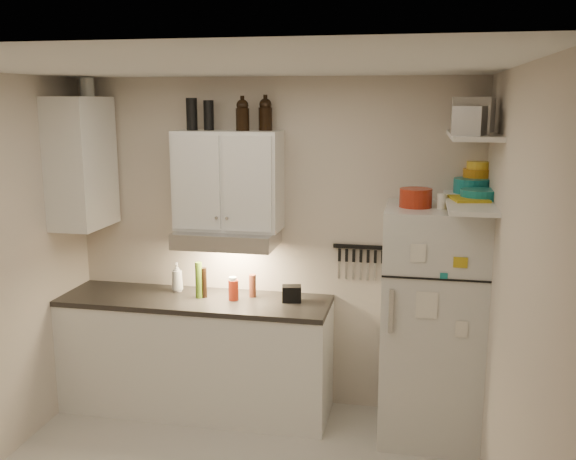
# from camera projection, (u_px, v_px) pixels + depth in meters

# --- Properties ---
(ceiling) EXTENTS (3.20, 3.00, 0.02)m
(ceiling) POSITION_uv_depth(u_px,v_px,m) (207.00, 64.00, 3.37)
(ceiling) COLOR white
(ceiling) RESTS_ON ground
(back_wall) EXTENTS (3.20, 0.02, 2.60)m
(back_wall) POSITION_uv_depth(u_px,v_px,m) (272.00, 245.00, 5.08)
(back_wall) COLOR beige
(back_wall) RESTS_ON ground
(right_wall) EXTENTS (0.02, 3.00, 2.60)m
(right_wall) POSITION_uv_depth(u_px,v_px,m) (511.00, 322.00, 3.32)
(right_wall) COLOR beige
(right_wall) RESTS_ON ground
(base_cabinet) EXTENTS (2.10, 0.60, 0.88)m
(base_cabinet) POSITION_uv_depth(u_px,v_px,m) (196.00, 356.00, 5.06)
(base_cabinet) COLOR white
(base_cabinet) RESTS_ON floor
(countertop) EXTENTS (2.10, 0.62, 0.04)m
(countertop) POSITION_uv_depth(u_px,v_px,m) (195.00, 300.00, 4.97)
(countertop) COLOR black
(countertop) RESTS_ON base_cabinet
(upper_cabinet) EXTENTS (0.80, 0.33, 0.75)m
(upper_cabinet) POSITION_uv_depth(u_px,v_px,m) (228.00, 181.00, 4.87)
(upper_cabinet) COLOR white
(upper_cabinet) RESTS_ON back_wall
(side_cabinet) EXTENTS (0.33, 0.55, 1.00)m
(side_cabinet) POSITION_uv_depth(u_px,v_px,m) (81.00, 163.00, 4.93)
(side_cabinet) COLOR white
(side_cabinet) RESTS_ON left_wall
(range_hood) EXTENTS (0.76, 0.46, 0.12)m
(range_hood) POSITION_uv_depth(u_px,v_px,m) (227.00, 238.00, 4.89)
(range_hood) COLOR silver
(range_hood) RESTS_ON back_wall
(fridge) EXTENTS (0.70, 0.68, 1.70)m
(fridge) POSITION_uv_depth(u_px,v_px,m) (432.00, 324.00, 4.59)
(fridge) COLOR silver
(fridge) RESTS_ON floor
(shelf_hi) EXTENTS (0.30, 0.95, 0.03)m
(shelf_hi) POSITION_uv_depth(u_px,v_px,m) (473.00, 135.00, 4.15)
(shelf_hi) COLOR white
(shelf_hi) RESTS_ON right_wall
(shelf_lo) EXTENTS (0.30, 0.95, 0.03)m
(shelf_lo) POSITION_uv_depth(u_px,v_px,m) (469.00, 202.00, 4.24)
(shelf_lo) COLOR white
(shelf_lo) RESTS_ON right_wall
(knife_strip) EXTENTS (0.42, 0.02, 0.03)m
(knife_strip) POSITION_uv_depth(u_px,v_px,m) (361.00, 247.00, 4.92)
(knife_strip) COLOR black
(knife_strip) RESTS_ON back_wall
(dutch_oven) EXTENTS (0.29, 0.29, 0.13)m
(dutch_oven) POSITION_uv_depth(u_px,v_px,m) (416.00, 198.00, 4.41)
(dutch_oven) COLOR #9C2512
(dutch_oven) RESTS_ON fridge
(book_stack) EXTENTS (0.27, 0.31, 0.09)m
(book_stack) POSITION_uv_depth(u_px,v_px,m) (469.00, 204.00, 4.25)
(book_stack) COLOR #B79A16
(book_stack) RESTS_ON fridge
(spice_jar) EXTENTS (0.08, 0.08, 0.11)m
(spice_jar) POSITION_uv_depth(u_px,v_px,m) (442.00, 201.00, 4.34)
(spice_jar) COLOR silver
(spice_jar) RESTS_ON fridge
(stock_pot) EXTENTS (0.40, 0.40, 0.22)m
(stock_pot) POSITION_uv_depth(u_px,v_px,m) (480.00, 114.00, 4.42)
(stock_pot) COLOR silver
(stock_pot) RESTS_ON shelf_hi
(tin_a) EXTENTS (0.23, 0.21, 0.23)m
(tin_a) POSITION_uv_depth(u_px,v_px,m) (470.00, 115.00, 4.04)
(tin_a) COLOR #AAAAAD
(tin_a) RESTS_ON shelf_hi
(tin_b) EXTENTS (0.22, 0.22, 0.17)m
(tin_b) POSITION_uv_depth(u_px,v_px,m) (470.00, 121.00, 3.86)
(tin_b) COLOR #AAAAAD
(tin_b) RESTS_ON shelf_hi
(bowl_teal) EXTENTS (0.26, 0.26, 0.10)m
(bowl_teal) POSITION_uv_depth(u_px,v_px,m) (472.00, 186.00, 4.56)
(bowl_teal) COLOR #16787A
(bowl_teal) RESTS_ON shelf_lo
(bowl_orange) EXTENTS (0.21, 0.21, 0.06)m
(bowl_orange) POSITION_uv_depth(u_px,v_px,m) (478.00, 173.00, 4.61)
(bowl_orange) COLOR #C27812
(bowl_orange) RESTS_ON bowl_teal
(bowl_yellow) EXTENTS (0.16, 0.16, 0.05)m
(bowl_yellow) POSITION_uv_depth(u_px,v_px,m) (478.00, 165.00, 4.60)
(bowl_yellow) COLOR yellow
(bowl_yellow) RESTS_ON bowl_orange
(plates) EXTENTS (0.31, 0.31, 0.07)m
(plates) POSITION_uv_depth(u_px,v_px,m) (480.00, 194.00, 4.28)
(plates) COLOR #16787A
(plates) RESTS_ON shelf_lo
(growler_a) EXTENTS (0.10, 0.10, 0.24)m
(growler_a) POSITION_uv_depth(u_px,v_px,m) (243.00, 115.00, 4.75)
(growler_a) COLOR black
(growler_a) RESTS_ON upper_cabinet
(growler_b) EXTENTS (0.12, 0.12, 0.24)m
(growler_b) POSITION_uv_depth(u_px,v_px,m) (265.00, 114.00, 4.78)
(growler_b) COLOR black
(growler_b) RESTS_ON upper_cabinet
(thermos_a) EXTENTS (0.08, 0.08, 0.22)m
(thermos_a) POSITION_uv_depth(u_px,v_px,m) (209.00, 115.00, 4.82)
(thermos_a) COLOR black
(thermos_a) RESTS_ON upper_cabinet
(thermos_b) EXTENTS (0.11, 0.11, 0.24)m
(thermos_b) POSITION_uv_depth(u_px,v_px,m) (192.00, 114.00, 4.81)
(thermos_b) COLOR black
(thermos_b) RESTS_ON upper_cabinet
(side_jar) EXTENTS (0.14, 0.14, 0.14)m
(side_jar) POSITION_uv_depth(u_px,v_px,m) (87.00, 87.00, 4.91)
(side_jar) COLOR silver
(side_jar) RESTS_ON side_cabinet
(soap_bottle) EXTENTS (0.12, 0.12, 0.26)m
(soap_bottle) POSITION_uv_depth(u_px,v_px,m) (177.00, 275.00, 5.11)
(soap_bottle) COLOR white
(soap_bottle) RESTS_ON countertop
(pepper_mill) EXTENTS (0.07, 0.07, 0.18)m
(pepper_mill) POSITION_uv_depth(u_px,v_px,m) (253.00, 286.00, 4.98)
(pepper_mill) COLOR brown
(pepper_mill) RESTS_ON countertop
(oil_bottle) EXTENTS (0.07, 0.07, 0.28)m
(oil_bottle) POSITION_uv_depth(u_px,v_px,m) (199.00, 280.00, 4.95)
(oil_bottle) COLOR #4D721C
(oil_bottle) RESTS_ON countertop
(vinegar_bottle) EXTENTS (0.06, 0.06, 0.24)m
(vinegar_bottle) POSITION_uv_depth(u_px,v_px,m) (204.00, 283.00, 4.96)
(vinegar_bottle) COLOR black
(vinegar_bottle) RESTS_ON countertop
(clear_bottle) EXTENTS (0.07, 0.07, 0.18)m
(clear_bottle) POSITION_uv_depth(u_px,v_px,m) (233.00, 289.00, 4.90)
(clear_bottle) COLOR silver
(clear_bottle) RESTS_ON countertop
(red_jar) EXTENTS (0.10, 0.10, 0.16)m
(red_jar) POSITION_uv_depth(u_px,v_px,m) (233.00, 290.00, 4.90)
(red_jar) COLOR #9C2512
(red_jar) RESTS_ON countertop
(caddy) EXTENTS (0.16, 0.13, 0.12)m
(caddy) POSITION_uv_depth(u_px,v_px,m) (292.00, 294.00, 4.87)
(caddy) COLOR black
(caddy) RESTS_ON countertop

